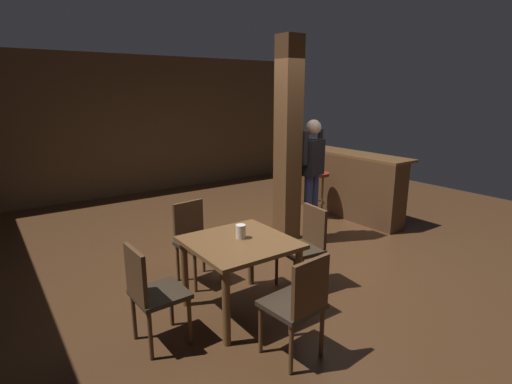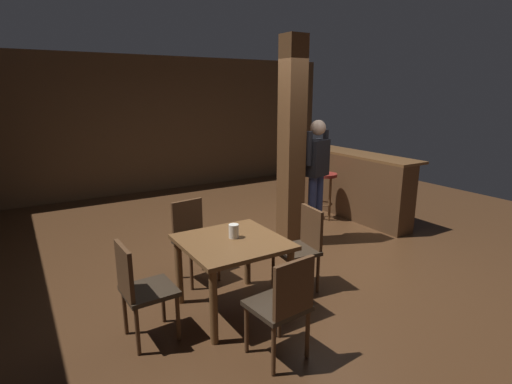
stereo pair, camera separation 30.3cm
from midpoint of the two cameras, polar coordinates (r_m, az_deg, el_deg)
ground_plane at (r=5.23m, az=2.55°, el=-9.46°), size 10.80×10.80×0.00m
wall_back at (r=8.81m, az=-15.82°, el=9.19°), size 8.00×0.10×2.80m
pillar at (r=5.43m, az=2.99°, el=6.82°), size 0.28×0.28×2.80m
dining_table at (r=3.85m, az=-4.60°, el=-8.65°), size 0.93×0.93×0.73m
chair_north at (r=4.58m, az=-10.63°, el=-6.40°), size 0.47×0.47×0.89m
chair_east at (r=4.35m, az=5.07°, el=-7.32°), size 0.46×0.46×0.89m
chair_west at (r=3.53m, az=-17.25°, el=-13.32°), size 0.44×0.44×0.89m
chair_south at (r=3.23m, az=3.36°, el=-15.43°), size 0.46×0.46×0.89m
napkin_cup at (r=3.84m, az=-4.47°, el=-5.68°), size 0.10×0.10×0.13m
standing_person at (r=5.66m, az=6.50°, el=2.97°), size 0.47×0.29×1.72m
bar_counter at (r=7.02m, az=10.87°, el=1.30°), size 0.56×2.39×1.09m
bar_stool_near at (r=6.72m, az=7.50°, el=1.19°), size 0.38×0.38×0.78m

